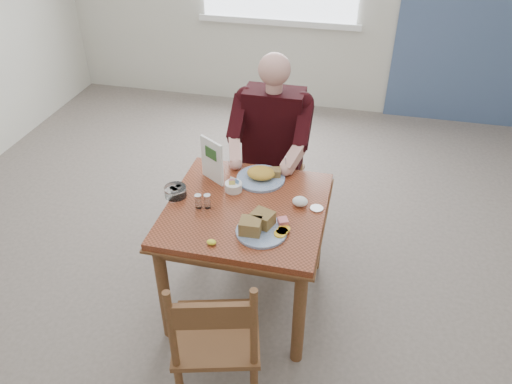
% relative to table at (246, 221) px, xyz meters
% --- Properties ---
extents(floor, '(6.00, 6.00, 0.00)m').
position_rel_table_xyz_m(floor, '(0.00, 0.00, -0.64)').
color(floor, '#61574F').
rests_on(floor, ground).
extents(lemon_wedge, '(0.06, 0.05, 0.03)m').
position_rel_table_xyz_m(lemon_wedge, '(-0.09, -0.36, 0.13)').
color(lemon_wedge, '#EBF233').
rests_on(lemon_wedge, table).
extents(napkin, '(0.10, 0.09, 0.06)m').
position_rel_table_xyz_m(napkin, '(0.30, 0.08, 0.14)').
color(napkin, white).
rests_on(napkin, table).
extents(metal_dish, '(0.09, 0.09, 0.01)m').
position_rel_table_xyz_m(metal_dish, '(0.40, 0.06, 0.12)').
color(metal_dish, silver).
rests_on(metal_dish, table).
extents(table, '(0.92, 0.92, 0.75)m').
position_rel_table_xyz_m(table, '(0.00, 0.00, 0.00)').
color(table, brown).
rests_on(table, ground).
extents(chair_far, '(0.42, 0.42, 0.95)m').
position_rel_table_xyz_m(chair_far, '(0.00, 0.80, -0.16)').
color(chair_far, brown).
rests_on(chair_far, ground).
extents(chair_near, '(0.52, 0.52, 0.95)m').
position_rel_table_xyz_m(chair_near, '(0.03, -0.73, -0.16)').
color(chair_near, brown).
rests_on(chair_near, ground).
extents(diner, '(0.53, 0.56, 1.39)m').
position_rel_table_xyz_m(diner, '(0.00, 0.71, 0.17)').
color(diner, tan).
rests_on(diner, chair_far).
extents(near_plate, '(0.31, 0.30, 0.09)m').
position_rel_table_xyz_m(near_plate, '(0.13, -0.20, 0.15)').
color(near_plate, white).
rests_on(near_plate, table).
extents(far_plate, '(0.36, 0.36, 0.08)m').
position_rel_table_xyz_m(far_plate, '(0.03, 0.29, 0.14)').
color(far_plate, white).
rests_on(far_plate, table).
extents(caddy, '(0.13, 0.13, 0.08)m').
position_rel_table_xyz_m(caddy, '(-0.11, 0.14, 0.14)').
color(caddy, white).
rests_on(caddy, table).
extents(shakers, '(0.10, 0.06, 0.09)m').
position_rel_table_xyz_m(shakers, '(-0.23, -0.07, 0.16)').
color(shakers, white).
rests_on(shakers, table).
extents(creamer, '(0.17, 0.17, 0.06)m').
position_rel_table_xyz_m(creamer, '(-0.43, 0.00, 0.14)').
color(creamer, white).
rests_on(creamer, table).
extents(menu, '(0.17, 0.12, 0.28)m').
position_rel_table_xyz_m(menu, '(-0.26, 0.22, 0.25)').
color(menu, white).
rests_on(menu, table).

